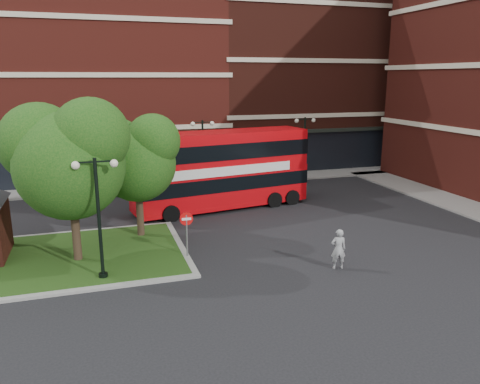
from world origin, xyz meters
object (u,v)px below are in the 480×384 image
object	(u,v)px
bus	(221,165)
car_white	(272,174)
woman	(338,249)
car_silver	(116,185)

from	to	relation	value
bus	car_white	distance (m)	7.97
bus	woman	xyz separation A→B (m)	(2.22, -10.64, -1.87)
woman	car_white	world-z (taller)	woman
car_white	bus	bearing A→B (deg)	132.44
woman	car_white	bearing A→B (deg)	-87.56
car_white	car_silver	bearing A→B (deg)	87.67
woman	bus	bearing A→B (deg)	-64.30
bus	car_white	world-z (taller)	bus
car_silver	woman	bearing A→B (deg)	-153.36
bus	car_silver	xyz separation A→B (m)	(-6.09, 5.44, -2.03)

